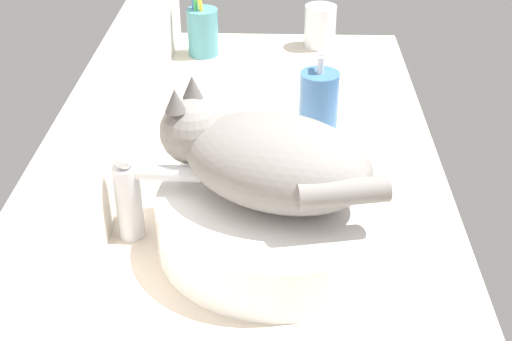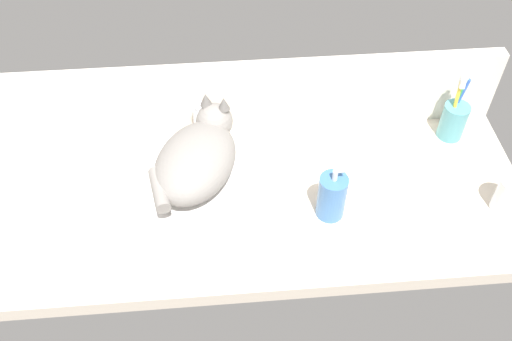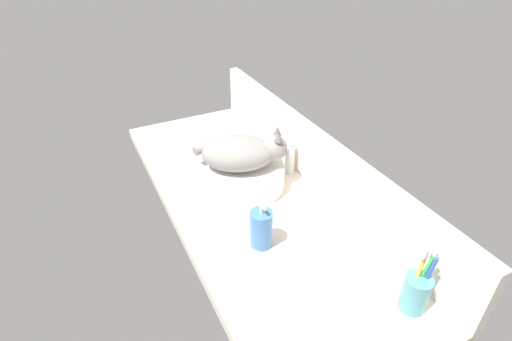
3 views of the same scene
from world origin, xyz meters
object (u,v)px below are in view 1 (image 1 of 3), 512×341
at_px(cat, 268,157).
at_px(faucet, 139,191).
at_px(sink_basin, 277,220).
at_px(toothbrush_cup, 205,30).
at_px(soap_dispenser, 321,105).
at_px(water_glass, 322,29).

height_order(cat, faucet, cat).
distance_m(sink_basin, toothbrush_cup, 0.68).
height_order(faucet, toothbrush_cup, toothbrush_cup).
bearing_deg(sink_basin, faucet, 86.89).
distance_m(faucet, toothbrush_cup, 0.65).
distance_m(soap_dispenser, water_glass, 0.42).
bearing_deg(water_glass, sink_basin, 172.67).
bearing_deg(toothbrush_cup, soap_dispenser, -147.17).
xyz_separation_m(faucet, toothbrush_cup, (0.65, -0.02, -0.02)).
distance_m(cat, faucet, 0.18).
relative_size(soap_dispenser, water_glass, 1.64).
distance_m(faucet, soap_dispenser, 0.39).
bearing_deg(soap_dispenser, faucet, 138.95).
relative_size(sink_basin, water_glass, 3.47).
relative_size(sink_basin, faucet, 2.35).
height_order(cat, toothbrush_cup, cat).
relative_size(faucet, water_glass, 1.47).
bearing_deg(soap_dispenser, sink_basin, 166.68).
bearing_deg(sink_basin, soap_dispenser, -13.32).
bearing_deg(sink_basin, toothbrush_cup, 13.60).
height_order(sink_basin, water_glass, water_glass).
relative_size(sink_basin, cat, 1.06).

